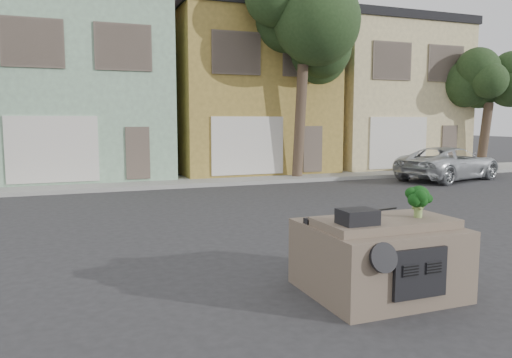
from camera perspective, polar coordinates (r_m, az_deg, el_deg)
ground_plane at (r=10.17m, az=3.87°, el=-7.48°), size 120.00×120.00×0.00m
sidewalk at (r=20.02m, az=-8.90°, el=-0.30°), size 40.00×3.00×0.15m
townhouse_mint at (r=23.47m, az=-19.69°, el=9.47°), size 7.20×8.20×7.55m
townhouse_tan at (r=24.85m, az=-1.88°, el=9.68°), size 7.20×8.20×7.55m
townhouse_beige at (r=28.22m, az=12.84°, el=9.16°), size 7.20×8.20×7.55m
silver_pickup at (r=22.49m, az=21.11°, el=-0.09°), size 5.45×3.61×1.39m
tree_near at (r=20.93m, az=5.09°, el=11.51°), size 4.40×4.00×8.50m
tree_far at (r=26.81m, az=24.78°, el=7.19°), size 3.20×3.00×6.00m
car_dashboard at (r=7.50m, az=13.72°, el=-8.38°), size 2.00×1.80×1.12m
instrument_hump at (r=6.76m, az=11.52°, el=-4.25°), size 0.48×0.38×0.20m
wiper_arm at (r=7.84m, az=13.94°, el=-3.46°), size 0.69×0.15×0.02m
broccoli at (r=7.44m, az=18.08°, el=-2.42°), size 0.53×0.53×0.46m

